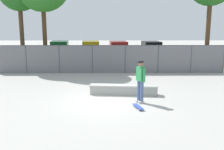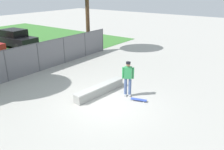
# 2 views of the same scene
# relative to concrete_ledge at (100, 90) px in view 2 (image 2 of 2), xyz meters

# --- Properties ---
(ground_plane) EXTENTS (80.00, 80.00, 0.00)m
(ground_plane) POSITION_rel_concrete_ledge_xyz_m (-0.74, -0.98, -0.24)
(ground_plane) COLOR #ADAAA3
(concrete_ledge) EXTENTS (3.29, 0.77, 0.48)m
(concrete_ledge) POSITION_rel_concrete_ledge_xyz_m (0.00, 0.00, 0.00)
(concrete_ledge) COLOR #999993
(concrete_ledge) RESTS_ON ground
(skateboarder) EXTENTS (0.41, 0.54, 1.84)m
(skateboarder) POSITION_rel_concrete_ledge_xyz_m (0.65, -1.30, 0.79)
(skateboarder) COLOR beige
(skateboarder) RESTS_ON ground
(skateboard) EXTENTS (0.42, 0.82, 0.09)m
(skateboard) POSITION_rel_concrete_ledge_xyz_m (0.49, -2.07, -0.17)
(skateboard) COLOR #334CB2
(skateboard) RESTS_ON ground
(chainlink_fence) EXTENTS (15.96, 0.07, 1.93)m
(chainlink_fence) POSITION_rel_concrete_ledge_xyz_m (-0.74, 5.51, 0.80)
(chainlink_fence) COLOR #4C4C51
(chainlink_fence) RESTS_ON ground
(car_black) EXTENTS (2.29, 4.34, 1.66)m
(car_black) POSITION_rel_concrete_ledge_xyz_m (3.36, 12.84, 0.60)
(car_black) COLOR black
(car_black) RESTS_ON ground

